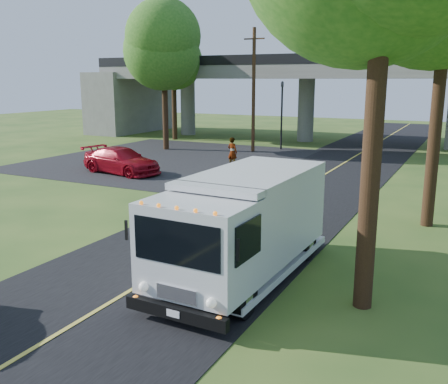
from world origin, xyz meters
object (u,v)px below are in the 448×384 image
Objects in this scene: traffic_signal at (282,108)px; utility_pole at (254,90)px; step_van at (244,223)px; tree_left_far at (174,55)px; tree_left_lot at (165,44)px; pedestrian at (232,152)px; red_sedan at (121,161)px.

utility_pole is (-1.50, -2.00, 1.40)m from traffic_signal.
utility_pole is at bearing 114.60° from step_van.
tree_left_far is at bearing 170.35° from traffic_signal.
tree_left_lot is at bearing -151.89° from traffic_signal.
utility_pole is 0.86× the size of tree_left_lot.
utility_pole is at bearing 18.97° from tree_left_lot.
pedestrian is (-8.09, 15.86, -0.64)m from step_van.
traffic_signal is 14.66m from red_sedan.
tree_left_far is 1.43× the size of step_van.
red_sedan is (-12.88, 11.01, -0.82)m from step_van.
tree_left_far is at bearing -32.75° from pedestrian.
tree_left_lot is (-6.29, -2.16, 3.31)m from utility_pole.
tree_left_lot is at bearing -161.03° from utility_pole.
traffic_signal is 9.12m from pedestrian.
pedestrian is at bearing -89.28° from traffic_signal.
traffic_signal is at bearing 109.82° from step_van.
red_sedan is at bearing 56.98° from pedestrian.
red_sedan is 6.82m from pedestrian.
traffic_signal is at bearing 28.11° from tree_left_lot.
step_van is (8.20, -24.68, -1.64)m from traffic_signal.
tree_left_far is 33.15m from step_van.
pedestrian is at bearing -76.72° from utility_pole.
step_van is 3.73× the size of pedestrian.
tree_left_lot is 11.53m from pedestrian.
pedestrian is at bearing 118.48° from step_van.
traffic_signal is 11.75m from tree_left_far.
tree_left_far is (-9.29, 3.84, 2.86)m from utility_pole.
tree_left_lot reaches higher than red_sedan.
traffic_signal is 1.02× the size of red_sedan.
tree_left_far is 16.59m from pedestrian.
tree_left_lot is 26.78m from step_van.
red_sedan is at bearing -71.87° from tree_left_lot.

